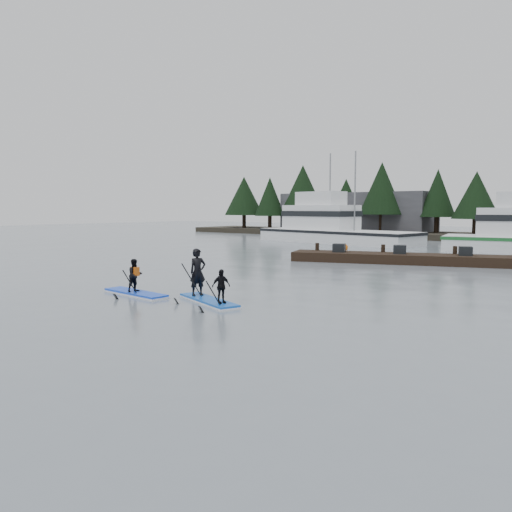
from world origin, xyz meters
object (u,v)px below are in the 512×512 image
Objects in this scene: floating_dock at (436,260)px; fishing_boat_large at (332,235)px; paddleboard_duo at (206,284)px; paddleboard_solo at (135,283)px.

fishing_boat_large is at bearing 118.25° from floating_dock.
fishing_boat_large is 1.00× the size of floating_dock.
fishing_boat_large is 5.26× the size of paddleboard_duo.
fishing_boat_large is 30.74m from paddleboard_solo.
paddleboard_duo is (-2.55, -16.18, 0.34)m from floating_dock.
floating_dock is 16.38m from paddleboard_duo.
fishing_boat_large is 18.83m from floating_dock.
paddleboard_solo is 3.04m from paddleboard_duo.
fishing_boat_large reaches higher than floating_dock.
floating_dock is at bearing 76.24° from paddleboard_solo.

